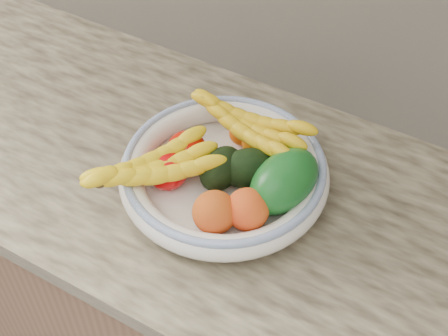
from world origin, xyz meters
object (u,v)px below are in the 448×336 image
banana_bunch_back (247,128)px  fruit_bowl (224,172)px  green_mango (284,181)px  banana_bunch_front (152,170)px

banana_bunch_back → fruit_bowl: bearing=-83.7°
green_mango → banana_bunch_back: green_mango is taller
green_mango → banana_bunch_front: 0.23m
green_mango → banana_bunch_back: size_ratio=0.57×
fruit_bowl → green_mango: (0.12, 0.01, 0.03)m
green_mango → banana_bunch_front: size_ratio=0.57×
green_mango → banana_bunch_front: (-0.21, -0.10, 0.01)m
banana_bunch_back → green_mango: bearing=-28.0°
green_mango → banana_bunch_back: bearing=157.7°
banana_bunch_back → banana_bunch_front: banana_bunch_back is taller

